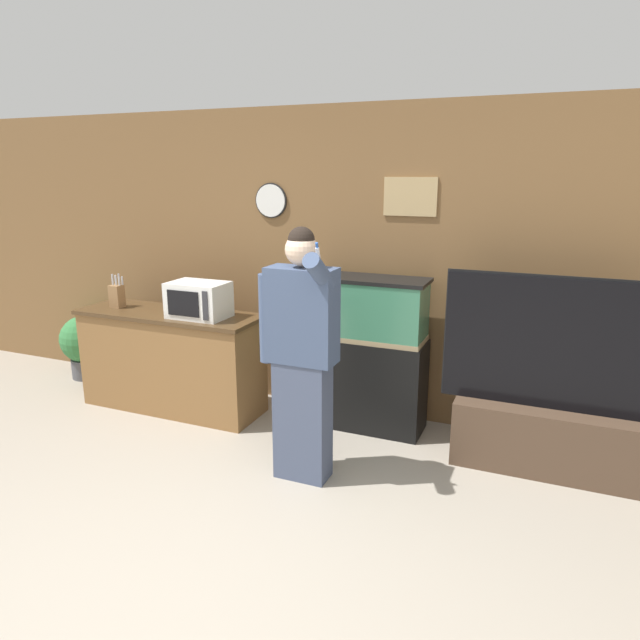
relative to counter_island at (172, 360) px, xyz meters
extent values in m
plane|color=gray|center=(1.53, -1.94, -0.44)|extent=(18.00, 18.00, 0.00)
cube|color=brown|center=(1.53, 0.61, 0.86)|extent=(10.00, 0.06, 2.60)
cube|color=tan|center=(1.96, 0.58, 1.43)|extent=(0.43, 0.02, 0.30)
cylinder|color=white|center=(0.72, 0.57, 1.38)|extent=(0.28, 0.03, 0.28)
cylinder|color=black|center=(0.72, 0.57, 1.38)|extent=(0.30, 0.01, 0.30)
cube|color=brown|center=(0.00, 0.00, -0.02)|extent=(1.63, 0.52, 0.85)
cube|color=#48321C|center=(0.00, 0.00, 0.42)|extent=(1.67, 0.56, 0.03)
cube|color=white|center=(0.35, -0.04, 0.59)|extent=(0.48, 0.32, 0.30)
cube|color=black|center=(0.31, -0.21, 0.59)|extent=(0.30, 0.01, 0.21)
cube|color=#2D2D33|center=(0.52, -0.21, 0.59)|extent=(0.05, 0.01, 0.24)
cube|color=olive|center=(-0.54, -0.02, 0.54)|extent=(0.11, 0.10, 0.20)
cylinder|color=#B7B7BC|center=(-0.58, -0.01, 0.69)|extent=(0.02, 0.02, 0.10)
cylinder|color=#B7B7BC|center=(-0.54, -0.01, 0.68)|extent=(0.02, 0.02, 0.09)
cylinder|color=#B7B7BC|center=(-0.51, -0.01, 0.68)|extent=(0.02, 0.02, 0.07)
cylinder|color=#B7B7BC|center=(-0.58, 0.02, 0.68)|extent=(0.02, 0.02, 0.08)
cylinder|color=#B7B7BC|center=(-0.54, 0.02, 0.69)|extent=(0.02, 0.02, 0.10)
cylinder|color=#B7B7BC|center=(-0.51, 0.02, 0.68)|extent=(0.02, 0.02, 0.07)
cube|color=black|center=(1.71, 0.29, -0.06)|extent=(0.96, 0.38, 0.76)
cube|color=#937F5B|center=(1.71, 0.29, 0.33)|extent=(0.94, 0.37, 0.04)
cube|color=#387556|center=(1.71, 0.29, 0.57)|extent=(0.93, 0.37, 0.49)
cube|color=black|center=(1.71, 0.29, 0.80)|extent=(0.96, 0.38, 0.03)
cube|color=#4C3828|center=(3.11, 0.09, -0.21)|extent=(1.24, 0.40, 0.47)
cube|color=black|center=(3.11, 0.09, 0.49)|extent=(1.46, 0.05, 0.91)
cube|color=black|center=(3.11, 0.12, 0.49)|extent=(1.49, 0.01, 0.94)
cube|color=#424C66|center=(1.57, -0.65, -0.02)|extent=(0.37, 0.20, 0.84)
cube|color=#3D4C6B|center=(1.57, -0.65, 0.72)|extent=(0.46, 0.22, 0.63)
sphere|color=beige|center=(1.57, -0.65, 1.15)|extent=(0.21, 0.21, 0.21)
sphere|color=black|center=(1.57, -0.65, 1.21)|extent=(0.17, 0.17, 0.17)
cylinder|color=#3D4C6B|center=(1.32, -0.65, 0.67)|extent=(0.12, 0.12, 0.60)
cylinder|color=#3D4C6B|center=(1.75, -0.79, 1.03)|extent=(0.11, 0.33, 0.28)
cylinder|color=white|center=(1.75, -0.81, 1.14)|extent=(0.02, 0.06, 0.11)
cylinder|color=#2856B2|center=(1.75, -0.83, 1.20)|extent=(0.02, 0.03, 0.05)
cylinder|color=#4C4C51|center=(-1.31, 0.30, -0.34)|extent=(0.31, 0.31, 0.20)
sphere|color=#33753D|center=(-1.31, 0.30, -0.04)|extent=(0.48, 0.48, 0.48)
camera|label=1|loc=(3.07, -3.93, 1.63)|focal=32.00mm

